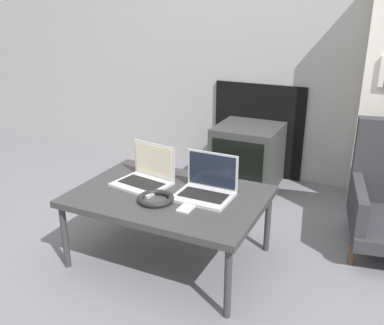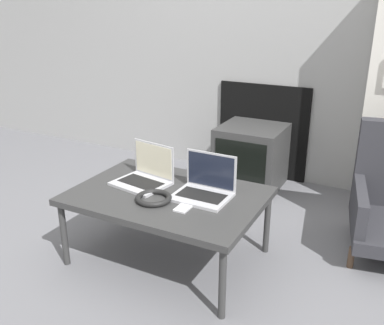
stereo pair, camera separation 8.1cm
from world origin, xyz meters
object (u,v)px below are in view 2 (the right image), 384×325
(phone, at_px, (184,207))
(laptop_right, at_px, (205,187))
(tv, at_px, (251,156))
(headphones, at_px, (154,198))
(laptop_left, at_px, (145,175))

(phone, bearing_deg, laptop_right, 82.29)
(phone, xyz_separation_m, tv, (-0.12, 1.36, -0.17))
(phone, bearing_deg, headphones, 179.76)
(laptop_left, distance_m, tv, 1.22)
(headphones, bearing_deg, tv, 87.27)
(laptop_left, distance_m, headphones, 0.26)
(phone, relative_size, tv, 0.25)
(headphones, relative_size, phone, 1.57)
(laptop_left, relative_size, tv, 0.68)
(headphones, height_order, phone, headphones)
(headphones, xyz_separation_m, tv, (0.06, 1.36, -0.18))
(laptop_left, relative_size, phone, 2.70)
(laptop_left, height_order, headphones, laptop_left)
(tv, bearing_deg, laptop_right, -82.70)
(laptop_left, relative_size, laptop_right, 1.11)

